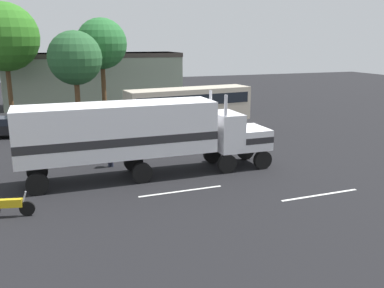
# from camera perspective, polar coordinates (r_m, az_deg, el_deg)

# --- Properties ---
(ground_plane) EXTENTS (120.00, 120.00, 0.00)m
(ground_plane) POSITION_cam_1_polar(r_m,az_deg,el_deg) (25.94, 6.32, -2.61)
(ground_plane) COLOR black
(lane_stripe_near) EXTENTS (4.40, 0.23, 0.01)m
(lane_stripe_near) POSITION_cam_1_polar(r_m,az_deg,el_deg) (21.08, -1.53, -6.50)
(lane_stripe_near) COLOR silver
(lane_stripe_near) RESTS_ON ground_plane
(lane_stripe_mid) EXTENTS (4.40, 0.23, 0.01)m
(lane_stripe_mid) POSITION_cam_1_polar(r_m,az_deg,el_deg) (21.53, 17.15, -6.70)
(lane_stripe_mid) COLOR silver
(lane_stripe_mid) RESTS_ON ground_plane
(semi_truck) EXTENTS (14.18, 2.94, 4.50)m
(semi_truck) POSITION_cam_1_polar(r_m,az_deg,el_deg) (22.85, -7.35, 1.61)
(semi_truck) COLOR white
(semi_truck) RESTS_ON ground_plane
(person_bystander) EXTENTS (0.36, 0.47, 1.63)m
(person_bystander) POSITION_cam_1_polar(r_m,az_deg,el_deg) (25.31, -11.15, -1.12)
(person_bystander) COLOR #2D3347
(person_bystander) RESTS_ON ground_plane
(parked_bus) EXTENTS (11.20, 3.66, 3.40)m
(parked_bus) POSITION_cam_1_polar(r_m,az_deg,el_deg) (36.07, -0.41, 5.55)
(parked_bus) COLOR #BFB29E
(parked_bus) RESTS_ON ground_plane
(parked_car) EXTENTS (4.69, 2.72, 1.57)m
(parked_car) POSITION_cam_1_polar(r_m,az_deg,el_deg) (35.74, -24.82, 2.11)
(parked_car) COLOR black
(parked_car) RESTS_ON ground_plane
(motorcycle) EXTENTS (2.08, 0.57, 1.12)m
(motorcycle) POSITION_cam_1_polar(r_m,az_deg,el_deg) (19.69, -23.72, -7.79)
(motorcycle) COLOR black
(motorcycle) RESTS_ON ground_plane
(tree_left) EXTENTS (4.53, 4.53, 8.22)m
(tree_left) POSITION_cam_1_polar(r_m,az_deg,el_deg) (36.88, -15.75, 11.25)
(tree_left) COLOR brown
(tree_left) RESTS_ON ground_plane
(tree_center) EXTENTS (4.82, 4.82, 9.49)m
(tree_center) POSITION_cam_1_polar(r_m,az_deg,el_deg) (41.63, -12.30, 13.25)
(tree_center) COLOR brown
(tree_center) RESTS_ON ground_plane
(tree_right) EXTENTS (6.41, 6.41, 10.90)m
(tree_right) POSITION_cam_1_polar(r_m,az_deg,el_deg) (43.88, -24.35, 13.22)
(tree_right) COLOR brown
(tree_right) RESTS_ON ground_plane
(building_backdrop) EXTENTS (19.87, 6.13, 5.97)m
(building_backdrop) POSITION_cam_1_polar(r_m,az_deg,el_deg) (50.61, -13.21, 8.93)
(building_backdrop) COLOR gray
(building_backdrop) RESTS_ON ground_plane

